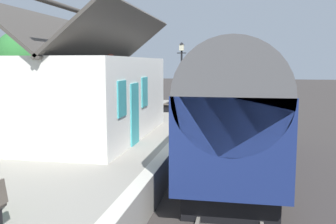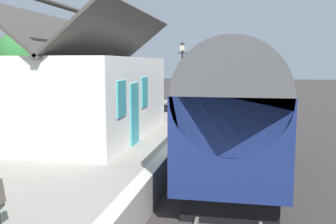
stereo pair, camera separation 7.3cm
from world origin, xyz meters
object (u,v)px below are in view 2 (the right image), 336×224
at_px(lamp_post_platform, 182,64).
at_px(tree_mid_background, 22,61).
at_px(train, 235,106).
at_px(station_building, 94,94).
at_px(bench_near_building, 170,103).
at_px(planter_corner_building, 160,108).

xyz_separation_m(lamp_post_platform, tree_mid_background, (2.45, 11.12, 0.24)).
bearing_deg(train, tree_mid_background, 55.67).
xyz_separation_m(station_building, bench_near_building, (8.05, -1.43, -1.15)).
bearing_deg(train, station_building, 88.57).
bearing_deg(tree_mid_background, bench_near_building, -98.07).
xyz_separation_m(station_building, lamp_post_platform, (7.06, -2.28, 1.08)).
distance_m(train, tree_mid_background, 17.17).
relative_size(station_building, planter_corner_building, 11.20).
bearing_deg(bench_near_building, planter_corner_building, 176.11).
distance_m(station_building, planter_corner_building, 6.11).
bearing_deg(tree_mid_background, planter_corner_building, -109.85).
distance_m(bench_near_building, lamp_post_platform, 2.58).
relative_size(station_building, bench_near_building, 5.91).
bearing_deg(lamp_post_platform, station_building, 162.09).
xyz_separation_m(train, bench_near_building, (8.18, 3.84, -0.80)).
xyz_separation_m(bench_near_building, tree_mid_background, (1.46, 10.27, 2.46)).
distance_m(lamp_post_platform, tree_mid_background, 11.39).
bearing_deg(train, bench_near_building, 25.14).
height_order(bench_near_building, tree_mid_background, tree_mid_background).
distance_m(train, lamp_post_platform, 7.91).
relative_size(bench_near_building, tree_mid_background, 0.24).
distance_m(bench_near_building, planter_corner_building, 2.20).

